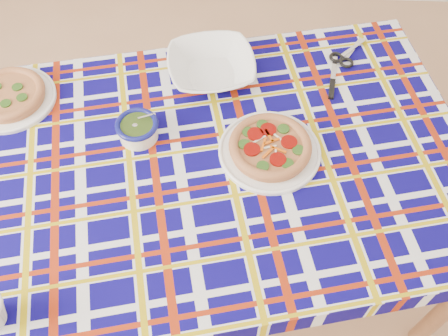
# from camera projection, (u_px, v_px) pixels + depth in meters

# --- Properties ---
(dining_table) EXTENTS (1.61, 1.21, 0.68)m
(dining_table) POSITION_uv_depth(u_px,v_px,m) (204.00, 175.00, 1.40)
(dining_table) COLOR brown
(dining_table) RESTS_ON floor
(tablecloth) EXTENTS (1.65, 1.24, 0.10)m
(tablecloth) POSITION_uv_depth(u_px,v_px,m) (204.00, 171.00, 1.38)
(tablecloth) COLOR #0B055B
(tablecloth) RESTS_ON dining_table
(main_focaccia_plate) EXTENTS (0.32, 0.32, 0.06)m
(main_focaccia_plate) POSITION_uv_depth(u_px,v_px,m) (270.00, 147.00, 1.33)
(main_focaccia_plate) COLOR #A9663C
(main_focaccia_plate) RESTS_ON tablecloth
(pesto_bowl) EXTENTS (0.13, 0.13, 0.07)m
(pesto_bowl) POSITION_uv_depth(u_px,v_px,m) (137.00, 128.00, 1.36)
(pesto_bowl) COLOR #1F320D
(pesto_bowl) RESTS_ON tablecloth
(serving_bowl) EXTENTS (0.31, 0.31, 0.06)m
(serving_bowl) POSITION_uv_depth(u_px,v_px,m) (211.00, 67.00, 1.50)
(serving_bowl) COLOR white
(serving_bowl) RESTS_ON tablecloth
(second_focaccia_plate) EXTENTS (0.31, 0.31, 0.05)m
(second_focaccia_plate) POSITION_uv_depth(u_px,v_px,m) (9.00, 95.00, 1.45)
(second_focaccia_plate) COLOR #A9663C
(second_focaccia_plate) RESTS_ON tablecloth
(table_knife) EXTENTS (0.05, 0.20, 0.01)m
(table_knife) POSITION_uv_depth(u_px,v_px,m) (334.00, 69.00, 1.53)
(table_knife) COLOR silver
(table_knife) RESTS_ON tablecloth
(kitchen_scissors) EXTENTS (0.18, 0.20, 0.02)m
(kitchen_scissors) POSITION_uv_depth(u_px,v_px,m) (354.00, 48.00, 1.58)
(kitchen_scissors) COLOR silver
(kitchen_scissors) RESTS_ON tablecloth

